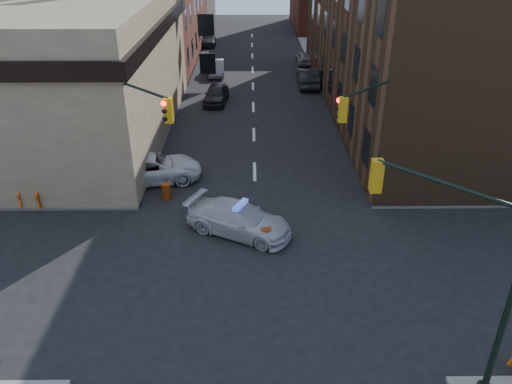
{
  "coord_description": "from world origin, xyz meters",
  "views": [
    {
      "loc": [
        -0.22,
        -16.73,
        12.87
      ],
      "look_at": [
        0.01,
        3.29,
        2.2
      ],
      "focal_mm": 35.0,
      "sensor_mm": 36.0,
      "label": 1
    }
  ],
  "objects_px": {
    "pedestrian_a": "(102,185)",
    "barrel_road": "(266,237)",
    "pickup": "(153,168)",
    "barrel_bank": "(167,191)",
    "parked_car_enear": "(308,77)",
    "police_car": "(239,219)",
    "barricade_nw_a": "(121,190)",
    "pedestrian_b": "(66,190)",
    "parked_car_wfar": "(216,68)",
    "parked_car_wnear": "(216,94)"
  },
  "relations": [
    {
      "from": "pedestrian_a",
      "to": "barrel_road",
      "type": "height_order",
      "value": "pedestrian_a"
    },
    {
      "from": "pickup",
      "to": "barrel_bank",
      "type": "xyz_separation_m",
      "value": [
        1.09,
        -2.21,
        -0.32
      ]
    },
    {
      "from": "parked_car_enear",
      "to": "barrel_bank",
      "type": "xyz_separation_m",
      "value": [
        -9.67,
        -21.2,
        -0.37
      ]
    },
    {
      "from": "police_car",
      "to": "barricade_nw_a",
      "type": "height_order",
      "value": "police_car"
    },
    {
      "from": "pickup",
      "to": "parked_car_enear",
      "type": "distance_m",
      "value": 21.84
    },
    {
      "from": "parked_car_enear",
      "to": "pedestrian_b",
      "type": "bearing_deg",
      "value": 56.33
    },
    {
      "from": "pickup",
      "to": "barrel_bank",
      "type": "bearing_deg",
      "value": -165.02
    },
    {
      "from": "parked_car_wfar",
      "to": "barrel_road",
      "type": "distance_m",
      "value": 29.96
    },
    {
      "from": "police_car",
      "to": "parked_car_wnear",
      "type": "height_order",
      "value": "police_car"
    },
    {
      "from": "parked_car_wfar",
      "to": "barricade_nw_a",
      "type": "relative_size",
      "value": 3.29
    },
    {
      "from": "police_car",
      "to": "pedestrian_b",
      "type": "bearing_deg",
      "value": 99.9
    },
    {
      "from": "pickup",
      "to": "barricade_nw_a",
      "type": "distance_m",
      "value": 2.68
    },
    {
      "from": "barricade_nw_a",
      "to": "police_car",
      "type": "bearing_deg",
      "value": -37.53
    },
    {
      "from": "barrel_bank",
      "to": "parked_car_wnear",
      "type": "bearing_deg",
      "value": 84.27
    },
    {
      "from": "barrel_road",
      "to": "pickup",
      "type": "bearing_deg",
      "value": 132.97
    },
    {
      "from": "pickup",
      "to": "barrel_bank",
      "type": "distance_m",
      "value": 2.48
    },
    {
      "from": "parked_car_wnear",
      "to": "parked_car_enear",
      "type": "bearing_deg",
      "value": 36.43
    },
    {
      "from": "parked_car_wfar",
      "to": "barrel_bank",
      "type": "relative_size",
      "value": 4.8
    },
    {
      "from": "police_car",
      "to": "pedestrian_b",
      "type": "relative_size",
      "value": 3.19
    },
    {
      "from": "parked_car_wnear",
      "to": "barrel_road",
      "type": "distance_m",
      "value": 21.27
    },
    {
      "from": "pickup",
      "to": "pedestrian_a",
      "type": "height_order",
      "value": "pedestrian_a"
    },
    {
      "from": "parked_car_wnear",
      "to": "barricade_nw_a",
      "type": "distance_m",
      "value": 17.11
    },
    {
      "from": "barricade_nw_a",
      "to": "parked_car_wnear",
      "type": "bearing_deg",
      "value": 66.06
    },
    {
      "from": "parked_car_wnear",
      "to": "barrel_bank",
      "type": "distance_m",
      "value": 16.58
    },
    {
      "from": "pedestrian_a",
      "to": "barrel_bank",
      "type": "distance_m",
      "value": 3.37
    },
    {
      "from": "pickup",
      "to": "parked_car_wfar",
      "type": "xyz_separation_m",
      "value": [
        2.25,
        23.01,
        -0.06
      ]
    },
    {
      "from": "pedestrian_a",
      "to": "barrel_bank",
      "type": "xyz_separation_m",
      "value": [
        3.34,
        0.11,
        -0.49
      ]
    },
    {
      "from": "parked_car_wfar",
      "to": "pedestrian_b",
      "type": "xyz_separation_m",
      "value": [
        -6.16,
        -25.9,
        0.24
      ]
    },
    {
      "from": "parked_car_enear",
      "to": "parked_car_wnear",
      "type": "bearing_deg",
      "value": 30.62
    },
    {
      "from": "parked_car_enear",
      "to": "pedestrian_a",
      "type": "distance_m",
      "value": 24.97
    },
    {
      "from": "police_car",
      "to": "pedestrian_b",
      "type": "height_order",
      "value": "pedestrian_b"
    },
    {
      "from": "parked_car_enear",
      "to": "barrel_road",
      "type": "distance_m",
      "value": 26.09
    },
    {
      "from": "parked_car_enear",
      "to": "pickup",
      "type": "bearing_deg",
      "value": 60.63
    },
    {
      "from": "parked_car_wnear",
      "to": "parked_car_wfar",
      "type": "bearing_deg",
      "value": 99.21
    },
    {
      "from": "parked_car_wfar",
      "to": "barricade_nw_a",
      "type": "xyz_separation_m",
      "value": [
        -3.54,
        -25.35,
        -0.07
      ]
    },
    {
      "from": "barrel_bank",
      "to": "barricade_nw_a",
      "type": "xyz_separation_m",
      "value": [
        -2.38,
        -0.13,
        0.19
      ]
    },
    {
      "from": "pedestrian_a",
      "to": "pickup",
      "type": "bearing_deg",
      "value": 85.2
    },
    {
      "from": "barrel_road",
      "to": "barrel_bank",
      "type": "height_order",
      "value": "barrel_road"
    },
    {
      "from": "parked_car_wfar",
      "to": "barricade_nw_a",
      "type": "distance_m",
      "value": 25.59
    },
    {
      "from": "police_car",
      "to": "parked_car_enear",
      "type": "relative_size",
      "value": 1.03
    },
    {
      "from": "police_car",
      "to": "pickup",
      "type": "distance_m",
      "value": 7.5
    },
    {
      "from": "pedestrian_a",
      "to": "barricade_nw_a",
      "type": "bearing_deg",
      "value": 37.95
    },
    {
      "from": "barricade_nw_a",
      "to": "parked_car_enear",
      "type": "bearing_deg",
      "value": 50.25
    },
    {
      "from": "barrel_road",
      "to": "barrel_bank",
      "type": "relative_size",
      "value": 1.04
    },
    {
      "from": "barrel_bank",
      "to": "barricade_nw_a",
      "type": "bearing_deg",
      "value": -176.76
    },
    {
      "from": "parked_car_wfar",
      "to": "pedestrian_b",
      "type": "height_order",
      "value": "pedestrian_b"
    },
    {
      "from": "police_car",
      "to": "barrel_road",
      "type": "distance_m",
      "value": 1.67
    },
    {
      "from": "parked_car_wfar",
      "to": "pedestrian_a",
      "type": "bearing_deg",
      "value": -103.15
    },
    {
      "from": "police_car",
      "to": "parked_car_wnear",
      "type": "xyz_separation_m",
      "value": [
        -2.27,
        19.87,
        -0.0
      ]
    },
    {
      "from": "parked_car_wnear",
      "to": "parked_car_enear",
      "type": "xyz_separation_m",
      "value": [
        8.02,
        4.71,
        0.08
      ]
    }
  ]
}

